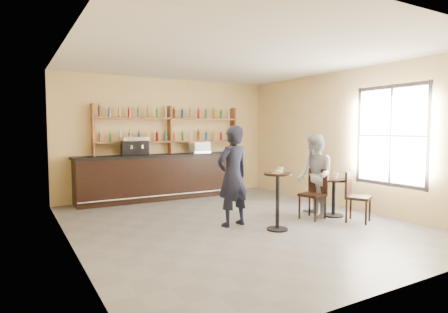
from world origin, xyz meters
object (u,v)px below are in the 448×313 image
pastry_case (200,148)px  patron_second (315,176)px  chair_south (358,197)px  espresso_machine (134,146)px  cafe_table (334,197)px  bar_counter (160,177)px  man_main (233,176)px  chair_west (313,194)px  pedestal_table (278,202)px

pastry_case → patron_second: (0.91, -3.54, -0.46)m
chair_south → patron_second: bearing=92.5°
espresso_machine → cafe_table: espresso_machine is taller
espresso_machine → patron_second: size_ratio=0.37×
bar_counter → chair_south: bar_counter is taller
bar_counter → espresso_machine: bearing=180.0°
bar_counter → cafe_table: (2.47, -3.69, -0.19)m
patron_second → man_main: bearing=-77.2°
bar_counter → cafe_table: bearing=-56.2°
bar_counter → pastry_case: size_ratio=8.62×
man_main → chair_west: 1.79m
pastry_case → bar_counter: bearing=-177.4°
chair_south → pedestal_table: bearing=140.7°
man_main → chair_west: man_main is taller
bar_counter → pastry_case: pastry_case is taller
cafe_table → bar_counter: bearing=123.8°
man_main → patron_second: 1.87m
man_main → patron_second: size_ratio=1.09×
pastry_case → cafe_table: 4.02m
chair_west → bar_counter: bearing=-166.2°
pedestal_table → cafe_table: pedestal_table is taller
bar_counter → cafe_table: size_ratio=5.44×
pastry_case → pedestal_table: size_ratio=0.48×
man_main → chair_south: (2.30, -1.00, -0.45)m
espresso_machine → chair_west: bearing=-47.1°
pastry_case → cafe_table: bearing=-67.8°
man_main → patron_second: man_main is taller
chair_west → chair_south: bearing=28.6°
man_main → chair_south: man_main is taller
pedestal_table → chair_west: size_ratio=1.03×
espresso_machine → pedestal_table: espresso_machine is taller
man_main → pastry_case: bearing=-115.1°
chair_south → chair_west: bearing=104.2°
espresso_machine → chair_south: espresso_machine is taller
cafe_table → chair_west: chair_west is taller
cafe_table → patron_second: (-0.40, 0.15, 0.47)m
pedestal_table → cafe_table: (1.70, 0.27, -0.12)m
espresso_machine → cafe_table: (3.14, -3.69, -1.01)m
espresso_machine → pastry_case: (1.83, 0.00, -0.08)m
cafe_table → man_main: bearing=169.9°
bar_counter → pedestal_table: (0.77, -3.95, -0.07)m
pastry_case → man_main: 3.44m
espresso_machine → man_main: bearing=-67.4°
chair_south → patron_second: (-0.45, 0.75, 0.37)m
man_main → chair_south: 2.55m
bar_counter → chair_west: 4.12m
pastry_case → chair_south: size_ratio=0.50×
pedestal_table → bar_counter: bearing=101.0°
pastry_case → pedestal_table: 4.05m
man_main → cafe_table: bearing=160.7°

